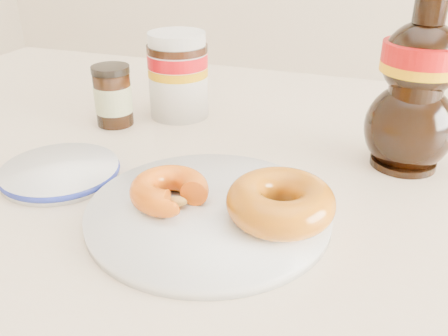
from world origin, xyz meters
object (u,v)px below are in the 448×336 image
(donut_whole, at_px, (281,202))
(blue_rim_saucer, at_px, (60,171))
(plate, at_px, (208,212))
(dark_jar, at_px, (113,96))
(dining_table, at_px, (249,228))
(donut_bitten, at_px, (169,190))
(syrup_bottle, at_px, (417,85))
(nutella_jar, at_px, (178,72))

(donut_whole, relative_size, blue_rim_saucer, 0.76)
(plate, xyz_separation_m, dark_jar, (-0.23, 0.20, 0.04))
(plate, distance_m, dark_jar, 0.31)
(dining_table, height_order, donut_bitten, donut_bitten)
(plate, distance_m, blue_rim_saucer, 0.21)
(donut_whole, bearing_deg, dark_jar, 147.24)
(plate, xyz_separation_m, syrup_bottle, (0.19, 0.20, 0.10))
(syrup_bottle, distance_m, dark_jar, 0.43)
(nutella_jar, distance_m, blue_rim_saucer, 0.26)
(donut_whole, height_order, blue_rim_saucer, donut_whole)
(dining_table, bearing_deg, blue_rim_saucer, -157.88)
(syrup_bottle, relative_size, blue_rim_saucer, 1.47)
(donut_bitten, xyz_separation_m, syrup_bottle, (0.23, 0.20, 0.08))
(nutella_jar, distance_m, dark_jar, 0.11)
(dining_table, bearing_deg, dark_jar, 160.12)
(plate, relative_size, nutella_jar, 1.98)
(donut_bitten, height_order, blue_rim_saucer, donut_bitten)
(plate, relative_size, donut_bitten, 3.06)
(plate, distance_m, syrup_bottle, 0.29)
(dining_table, xyz_separation_m, dark_jar, (-0.24, 0.09, 0.13))
(donut_bitten, relative_size, donut_whole, 0.77)
(dining_table, xyz_separation_m, nutella_jar, (-0.16, 0.15, 0.15))
(blue_rim_saucer, bearing_deg, nutella_jar, 77.90)
(dining_table, height_order, syrup_bottle, syrup_bottle)
(syrup_bottle, bearing_deg, donut_whole, -120.46)
(syrup_bottle, height_order, blue_rim_saucer, syrup_bottle)
(nutella_jar, xyz_separation_m, dark_jar, (-0.08, -0.07, -0.03))
(dining_table, bearing_deg, syrup_bottle, 25.92)
(plate, distance_m, nutella_jar, 0.31)
(blue_rim_saucer, bearing_deg, plate, -6.87)
(dining_table, distance_m, syrup_bottle, 0.27)
(dark_jar, bearing_deg, dining_table, -19.88)
(dining_table, height_order, blue_rim_saucer, blue_rim_saucer)
(dark_jar, relative_size, blue_rim_saucer, 0.63)
(dark_jar, bearing_deg, nutella_jar, 40.95)
(dining_table, height_order, donut_whole, donut_whole)
(donut_bitten, bearing_deg, blue_rim_saucer, 161.83)
(donut_whole, bearing_deg, plate, -177.38)
(plate, bearing_deg, dining_table, 83.46)
(nutella_jar, bearing_deg, dark_jar, -139.05)
(dining_table, relative_size, syrup_bottle, 6.56)
(plate, xyz_separation_m, donut_whole, (0.08, 0.00, 0.03))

